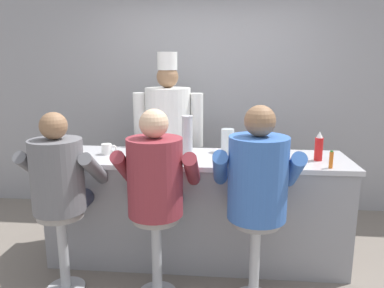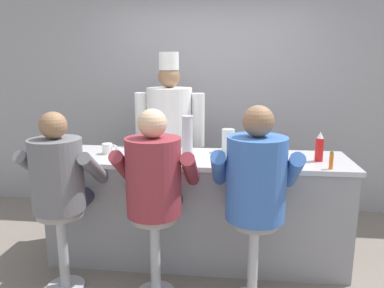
{
  "view_description": "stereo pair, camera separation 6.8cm",
  "coord_description": "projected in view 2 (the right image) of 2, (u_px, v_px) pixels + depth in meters",
  "views": [
    {
      "loc": [
        0.25,
        -2.84,
        1.77
      ],
      "look_at": [
        -0.04,
        0.31,
        1.08
      ],
      "focal_mm": 35.0,
      "sensor_mm": 36.0,
      "label": 1
    },
    {
      "loc": [
        0.32,
        -2.83,
        1.77
      ],
      "look_at": [
        -0.04,
        0.31,
        1.08
      ],
      "focal_mm": 35.0,
      "sensor_mm": 36.0,
      "label": 2
    }
  ],
  "objects": [
    {
      "name": "cup_stack_steel",
      "position": [
        187.0,
        136.0,
        3.29
      ],
      "size": [
        0.1,
        0.1,
        0.36
      ],
      "color": "#B7BABF",
      "rests_on": "diner_counter"
    },
    {
      "name": "diner_seated_grey",
      "position": [
        60.0,
        180.0,
        2.86
      ],
      "size": [
        0.59,
        0.59,
        1.42
      ],
      "color": "#B2B5BA",
      "rests_on": "ground_plane"
    },
    {
      "name": "diner_seated_blue",
      "position": [
        256.0,
        183.0,
        2.69
      ],
      "size": [
        0.65,
        0.64,
        1.49
      ],
      "color": "#B2B5BA",
      "rests_on": "ground_plane"
    },
    {
      "name": "water_pitcher_clear",
      "position": [
        228.0,
        141.0,
        3.44
      ],
      "size": [
        0.14,
        0.12,
        0.21
      ],
      "color": "silver",
      "rests_on": "diner_counter"
    },
    {
      "name": "breakfast_plate",
      "position": [
        73.0,
        154.0,
        3.34
      ],
      "size": [
        0.24,
        0.24,
        0.05
      ],
      "color": "white",
      "rests_on": "diner_counter"
    },
    {
      "name": "ground_plane",
      "position": [
        193.0,
        277.0,
        3.16
      ],
      "size": [
        20.0,
        20.0,
        0.0
      ],
      "primitive_type": "plane",
      "color": "slate"
    },
    {
      "name": "wall_back",
      "position": [
        208.0,
        99.0,
        4.5
      ],
      "size": [
        10.0,
        0.06,
        2.7
      ],
      "color": "#99999E",
      "rests_on": "ground_plane"
    },
    {
      "name": "diner_seated_maroon",
      "position": [
        155.0,
        182.0,
        2.77
      ],
      "size": [
        0.62,
        0.61,
        1.46
      ],
      "color": "#B2B5BA",
      "rests_on": "ground_plane"
    },
    {
      "name": "coffee_mug_white",
      "position": [
        108.0,
        149.0,
        3.39
      ],
      "size": [
        0.14,
        0.09,
        0.1
      ],
      "color": "white",
      "rests_on": "diner_counter"
    },
    {
      "name": "diner_counter",
      "position": [
        197.0,
        208.0,
        3.4
      ],
      "size": [
        2.64,
        0.7,
        0.96
      ],
      "color": "gray",
      "rests_on": "ground_plane"
    },
    {
      "name": "mustard_bottle_yellow",
      "position": [
        238.0,
        149.0,
        3.14
      ],
      "size": [
        0.06,
        0.06,
        0.21
      ],
      "color": "yellow",
      "rests_on": "diner_counter"
    },
    {
      "name": "hot_sauce_bottle_orange",
      "position": [
        331.0,
        161.0,
        2.9
      ],
      "size": [
        0.03,
        0.03,
        0.14
      ],
      "color": "orange",
      "rests_on": "diner_counter"
    },
    {
      "name": "cereal_bowl",
      "position": [
        143.0,
        151.0,
        3.38
      ],
      "size": [
        0.14,
        0.14,
        0.05
      ],
      "color": "#B24C47",
      "rests_on": "diner_counter"
    },
    {
      "name": "cook_in_whites_near",
      "position": [
        170.0,
        134.0,
        3.94
      ],
      "size": [
        0.73,
        0.47,
        1.88
      ],
      "color": "#232328",
      "rests_on": "ground_plane"
    },
    {
      "name": "ketchup_bottle_red",
      "position": [
        319.0,
        148.0,
        3.12
      ],
      "size": [
        0.07,
        0.07,
        0.25
      ],
      "color": "red",
      "rests_on": "diner_counter"
    }
  ]
}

